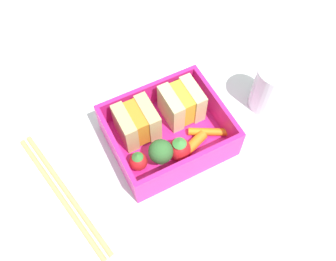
{
  "coord_description": "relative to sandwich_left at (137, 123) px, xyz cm",
  "views": [
    {
      "loc": [
        -11.85,
        -22.88,
        45.97
      ],
      "look_at": [
        0.0,
        0.0,
        2.7
      ],
      "focal_mm": 40.0,
      "sensor_mm": 36.0,
      "label": 1
    }
  ],
  "objects": [
    {
      "name": "ground_plane",
      "position": [
        3.42,
        -2.51,
        -4.65
      ],
      "size": [
        120.0,
        120.0,
        2.0
      ],
      "primitive_type": "cube",
      "color": "white"
    },
    {
      "name": "bento_tray",
      "position": [
        3.42,
        -2.51,
        -3.05
      ],
      "size": [
        15.46,
        12.94,
        1.2
      ],
      "primitive_type": "cube",
      "color": "#E0238C",
      "rests_on": "ground_plane"
    },
    {
      "name": "bento_rim",
      "position": [
        3.42,
        -2.51,
        -0.38
      ],
      "size": [
        15.46,
        12.94,
        4.15
      ],
      "color": "#E0238C",
      "rests_on": "bento_tray"
    },
    {
      "name": "sandwich_left",
      "position": [
        0.0,
        0.0,
        0.0
      ],
      "size": [
        5.05,
        5.01,
        4.91
      ],
      "color": "#D7B97A",
      "rests_on": "bento_tray"
    },
    {
      "name": "sandwich_center_left",
      "position": [
        6.83,
        0.0,
        0.0
      ],
      "size": [
        5.05,
        5.01,
        4.91
      ],
      "color": "beige",
      "rests_on": "bento_tray"
    },
    {
      "name": "strawberry_far_left",
      "position": [
        -2.07,
        -4.72,
        -1.09
      ],
      "size": [
        2.49,
        2.49,
        3.09
      ],
      "color": "red",
      "rests_on": "bento_tray"
    },
    {
      "name": "broccoli_floret",
      "position": [
        0.82,
        -5.53,
        0.24
      ],
      "size": [
        3.21,
        3.21,
        4.4
      ],
      "color": "#84C159",
      "rests_on": "bento_tray"
    },
    {
      "name": "strawberry_left",
      "position": [
        3.32,
        -5.71,
        -0.8
      ],
      "size": [
        3.06,
        3.06,
        3.66
      ],
      "color": "red",
      "rests_on": "bento_tray"
    },
    {
      "name": "carrot_stick_far_left",
      "position": [
        6.01,
        -5.43,
        -1.77
      ],
      "size": [
        3.81,
        2.51,
        1.36
      ],
      "primitive_type": "cylinder",
      "rotation": [
        1.57,
        0.0,
        5.06
      ],
      "color": "orange",
      "rests_on": "bento_tray"
    },
    {
      "name": "carrot_stick_left",
      "position": [
        8.51,
        -4.72,
        -1.93
      ],
      "size": [
        5.31,
        3.52,
        1.04
      ],
      "primitive_type": "cylinder",
      "rotation": [
        1.57,
        0.0,
        1.07
      ],
      "color": "orange",
      "rests_on": "bento_tray"
    },
    {
      "name": "chopstick_pair",
      "position": [
        -12.36,
        -3.4,
        -3.3
      ],
      "size": [
        5.77,
        20.72,
        0.7
      ],
      "color": "tan",
      "rests_on": "ground_plane"
    },
    {
      "name": "drinking_glass",
      "position": [
        19.17,
        -3.55,
        0.1
      ],
      "size": [
        5.06,
        5.06,
        7.51
      ],
      "primitive_type": "cylinder",
      "color": "white",
      "rests_on": "ground_plane"
    }
  ]
}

